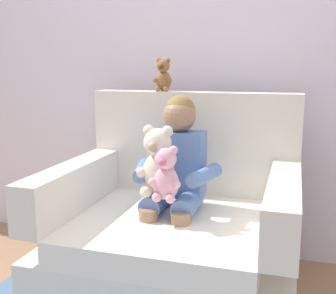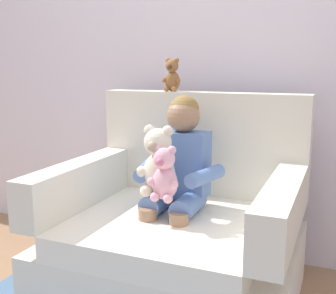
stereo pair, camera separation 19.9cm
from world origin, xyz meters
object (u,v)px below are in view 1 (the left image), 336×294
Objects in this scene: seated_child at (176,169)px; plush_brown_on_backrest at (163,76)px; plush_cream at (158,163)px; armchair at (177,237)px; plush_pink at (166,175)px.

plush_brown_on_backrest is at bearing 122.56° from seated_child.
seated_child is 2.40× the size of plush_cream.
plush_cream is at bearing -125.32° from armchair.
armchair reaches higher than seated_child.
plush_brown_on_backrest reaches higher than plush_pink.
armchair is at bearing -79.14° from plush_brown_on_backrest.
plush_brown_on_backrest is (-0.19, 0.37, 0.80)m from armchair.
seated_child is at bearing 75.25° from plush_cream.
seated_child is (-0.02, 0.04, 0.35)m from armchair.
plush_brown_on_backrest is (-0.18, 0.53, 0.44)m from plush_pink.
seated_child reaches higher than plush_pink.
seated_child is 4.32× the size of plush_brown_on_backrest.
plush_brown_on_backrest reaches higher than armchair.
armchair is 1.43× the size of seated_child.
armchair is 0.91m from plush_brown_on_backrest.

